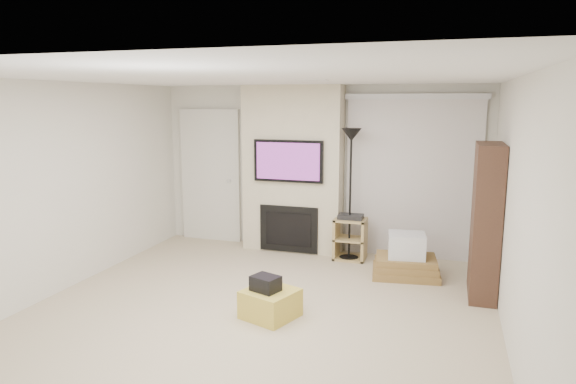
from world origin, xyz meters
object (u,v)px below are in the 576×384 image
(av_stand, at_px, (350,236))
(bookshelf, at_px, (486,221))
(box_stack, at_px, (406,260))
(floor_lamp, at_px, (351,157))
(ottoman, at_px, (270,304))

(av_stand, distance_m, bookshelf, 2.06)
(av_stand, xyz_separation_m, box_stack, (0.84, -0.50, -0.13))
(floor_lamp, distance_m, av_stand, 1.15)
(ottoman, bearing_deg, av_stand, 79.42)
(ottoman, distance_m, floor_lamp, 2.65)
(bookshelf, bearing_deg, ottoman, -148.27)
(ottoman, distance_m, box_stack, 2.17)
(ottoman, bearing_deg, floor_lamp, 79.64)
(floor_lamp, xyz_separation_m, box_stack, (0.85, -0.49, -1.27))
(av_stand, relative_size, bookshelf, 0.37)
(floor_lamp, relative_size, box_stack, 2.05)
(box_stack, bearing_deg, ottoman, -125.50)
(ottoman, height_order, bookshelf, bookshelf)
(ottoman, relative_size, box_stack, 0.54)
(box_stack, height_order, bookshelf, bookshelf)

